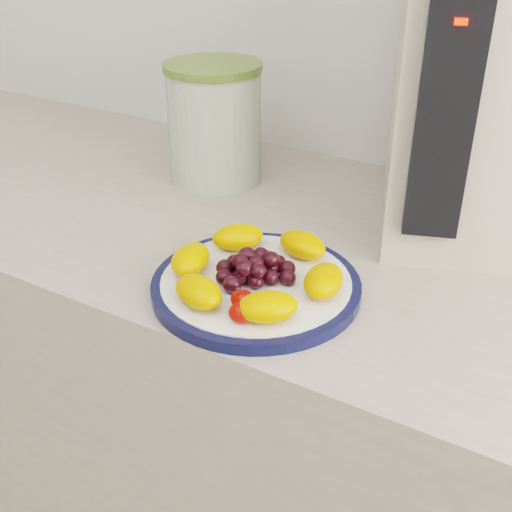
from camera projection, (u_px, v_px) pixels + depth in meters
The scene contains 10 objects.
counter at pixel (295, 454), 1.15m from camera, with size 3.50×0.60×0.90m, color #B4A496.
cabinet_face at pixel (294, 466), 1.16m from camera, with size 3.48×0.58×0.84m, color #99734D.
plate_rim at pixel (256, 286), 0.78m from camera, with size 0.26×0.26×0.01m, color #0D1239.
plate_face at pixel (256, 285), 0.78m from camera, with size 0.23×0.23×0.02m, color white.
canister at pixel (215, 127), 1.05m from camera, with size 0.15×0.15×0.18m, color #3E5619.
canister_lid at pixel (213, 67), 1.00m from camera, with size 0.16×0.16×0.01m, color #5C752E.
appliance_body at pixel (479, 91), 0.86m from camera, with size 0.22×0.31×0.39m, color #BCB1A0.
appliance_panel at pixel (445, 121), 0.73m from camera, with size 0.07×0.02×0.29m, color black.
appliance_led at pixel (461, 22), 0.67m from camera, with size 0.01×0.01×0.01m, color #FF0C05.
fruit_plate at pixel (253, 270), 0.77m from camera, with size 0.22×0.22×0.04m.
Camera 1 is at (0.36, 0.46, 1.33)m, focal length 45.00 mm.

